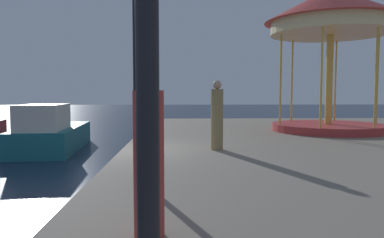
% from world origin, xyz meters
% --- Properties ---
extents(ground_plane, '(120.00, 120.00, 0.00)m').
position_xyz_m(ground_plane, '(0.00, 0.00, 0.00)').
color(ground_plane, '#162338').
extents(quay_dock, '(14.73, 23.83, 0.80)m').
position_xyz_m(quay_dock, '(7.36, 0.00, 0.40)').
color(quay_dock, gray).
rests_on(quay_dock, ground).
extents(motorboat_teal, '(2.63, 5.60, 1.93)m').
position_xyz_m(motorboat_teal, '(-3.67, 4.85, 0.71)').
color(motorboat_teal, '#19606B').
rests_on(motorboat_teal, ground).
extents(carousel, '(5.31, 5.31, 5.79)m').
position_xyz_m(carousel, '(7.74, 4.58, 5.16)').
color(carousel, '#B23333').
rests_on(carousel, quay_dock).
extents(lamp_post_mid_promenade, '(0.36, 0.36, 4.11)m').
position_xyz_m(lamp_post_mid_promenade, '(0.86, -3.57, 3.63)').
color(lamp_post_mid_promenade, black).
rests_on(lamp_post_mid_promenade, quay_dock).
extents(bollard_center, '(0.24, 0.24, 0.40)m').
position_xyz_m(bollard_center, '(0.36, 4.95, 1.00)').
color(bollard_center, '#2D2D33').
rests_on(bollard_center, quay_dock).
extents(bollard_north, '(0.24, 0.24, 0.40)m').
position_xyz_m(bollard_north, '(0.36, 3.20, 1.00)').
color(bollard_north, '#2D2D33').
rests_on(bollard_north, quay_dock).
extents(person_near_carousel, '(0.34, 0.34, 1.86)m').
position_xyz_m(person_near_carousel, '(1.30, -6.22, 1.67)').
color(person_near_carousel, '#B23833').
rests_on(person_near_carousel, quay_dock).
extents(person_mid_promenade, '(0.34, 0.34, 1.93)m').
position_xyz_m(person_mid_promenade, '(2.67, -0.14, 1.71)').
color(person_mid_promenade, '#937A4C').
rests_on(person_mid_promenade, quay_dock).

